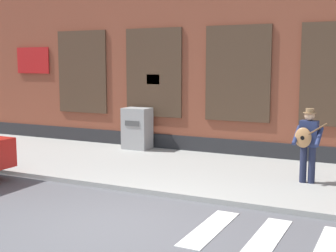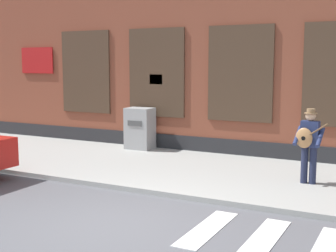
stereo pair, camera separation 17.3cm
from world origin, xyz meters
name	(u,v)px [view 2 (the right image)]	position (x,y,z in m)	size (l,w,h in m)	color
ground_plane	(120,224)	(0.00, 0.00, 0.00)	(160.00, 160.00, 0.00)	#56565B
sidewalk	(209,173)	(0.00, 3.99, 0.06)	(28.00, 4.43, 0.11)	#9E9E99
building_backdrop	(262,19)	(0.00, 8.20, 4.10)	(28.00, 4.06, 8.21)	brown
busker	(309,142)	(2.37, 3.82, 1.05)	(0.71, 0.54, 1.64)	#1E233D
utility_box	(140,128)	(-3.02, 5.75, 0.74)	(0.81, 0.61, 1.26)	#9E9E9E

